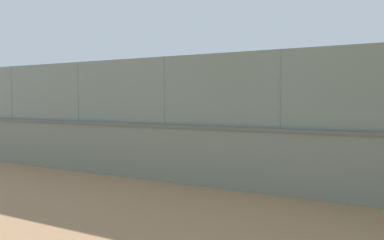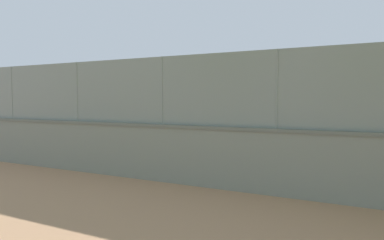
{
  "view_description": "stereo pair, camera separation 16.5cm",
  "coord_description": "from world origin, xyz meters",
  "px_view_note": "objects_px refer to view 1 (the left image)",
  "views": [
    {
      "loc": [
        -5.33,
        19.46,
        2.27
      ],
      "look_at": [
        0.63,
        6.51,
        1.42
      ],
      "focal_mm": 32.15,
      "sensor_mm": 36.0,
      "label": 1
    },
    {
      "loc": [
        -5.48,
        19.39,
        2.27
      ],
      "look_at": [
        0.63,
        6.51,
        1.42
      ],
      "focal_mm": 32.15,
      "sensor_mm": 36.0,
      "label": 2
    }
  ],
  "objects_px": {
    "player_crossing_court": "(232,122)",
    "sports_ball": "(209,117)",
    "player_baseline_waiting": "(261,132)",
    "player_at_service_line": "(210,128)"
  },
  "relations": [
    {
      "from": "player_baseline_waiting",
      "to": "player_crossing_court",
      "type": "height_order",
      "value": "player_crossing_court"
    },
    {
      "from": "player_baseline_waiting",
      "to": "sports_ball",
      "type": "relative_size",
      "value": 10.98
    },
    {
      "from": "player_crossing_court",
      "to": "sports_ball",
      "type": "xyz_separation_m",
      "value": [
        -0.73,
        5.4,
        0.58
      ]
    },
    {
      "from": "player_at_service_line",
      "to": "sports_ball",
      "type": "bearing_deg",
      "value": 109.7
    },
    {
      "from": "player_baseline_waiting",
      "to": "sports_ball",
      "type": "distance_m",
      "value": 2.32
    },
    {
      "from": "player_baseline_waiting",
      "to": "player_crossing_court",
      "type": "bearing_deg",
      "value": -58.39
    },
    {
      "from": "player_crossing_court",
      "to": "sports_ball",
      "type": "height_order",
      "value": "player_crossing_court"
    },
    {
      "from": "player_baseline_waiting",
      "to": "sports_ball",
      "type": "height_order",
      "value": "sports_ball"
    },
    {
      "from": "player_crossing_court",
      "to": "player_at_service_line",
      "type": "bearing_deg",
      "value": 92.93
    },
    {
      "from": "player_crossing_court",
      "to": "player_baseline_waiting",
      "type": "bearing_deg",
      "value": 121.61
    }
  ]
}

